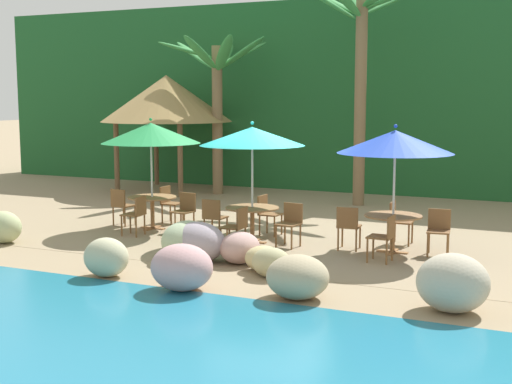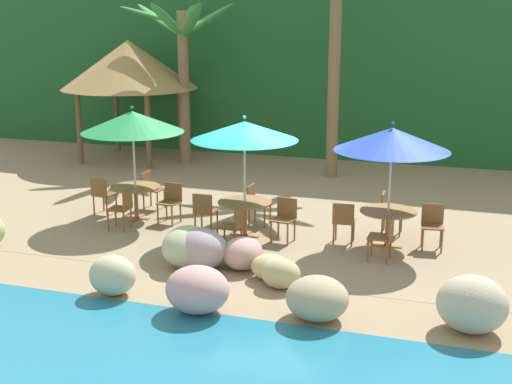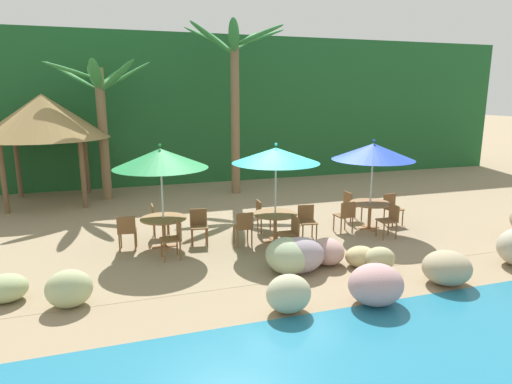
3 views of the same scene
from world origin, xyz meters
name	(u,v)px [view 1 (image 1 of 3)]	position (x,y,z in m)	size (l,w,h in m)	color
ground_plane	(274,241)	(0.00, 0.00, 0.00)	(120.00, 120.00, 0.00)	#937F60
terrace_deck	(274,241)	(0.00, 0.00, 0.00)	(18.00, 5.20, 0.01)	#937F60
foliage_backdrop	(384,96)	(0.00, 9.00, 3.00)	(28.00, 2.40, 6.00)	#1E5628
rock_seawall	(262,256)	(0.96, -2.77, 0.36)	(14.65, 3.07, 0.88)	#B7AD94
umbrella_green	(151,133)	(-3.06, 0.15, 2.18)	(2.23, 2.23, 2.52)	silver
dining_table_green	(152,202)	(-3.06, 0.15, 0.61)	(1.10, 1.10, 0.74)	olive
chair_green_seaward	(185,209)	(-2.21, 0.14, 0.51)	(0.47, 0.47, 0.87)	brown
chair_green_inland	(169,201)	(-3.13, 1.00, 0.51)	(0.44, 0.43, 0.87)	brown
chair_green_left	(121,204)	(-3.92, 0.16, 0.51)	(0.47, 0.47, 0.87)	brown
chair_green_right	(137,212)	(-2.92, -0.69, 0.51)	(0.45, 0.44, 0.87)	brown
umbrella_teal	(252,136)	(-0.36, -0.29, 2.19)	(2.15, 2.15, 2.50)	silver
dining_table_teal	(252,213)	(-0.36, -0.29, 0.61)	(1.10, 1.10, 0.74)	olive
chair_teal_seaward	(291,221)	(0.50, -0.32, 0.51)	(0.47, 0.48, 0.87)	brown
chair_teal_inland	(267,212)	(-0.40, 0.56, 0.51)	(0.45, 0.44, 0.87)	brown
chair_teal_left	(214,216)	(-1.21, -0.38, 0.51)	(0.42, 0.43, 0.87)	brown
chair_teal_right	(237,225)	(-0.29, -1.14, 0.51)	(0.44, 0.43, 0.87)	brown
umbrella_blue	(395,142)	(2.51, -0.05, 2.14)	(2.20, 2.20, 2.47)	silver
dining_table_blue	(393,221)	(2.51, -0.05, 0.61)	(1.10, 1.10, 0.74)	olive
chair_blue_seaward	(439,228)	(3.34, 0.14, 0.51)	(0.47, 0.47, 0.87)	brown
chair_blue_inland	(398,219)	(2.40, 0.80, 0.51)	(0.43, 0.43, 0.87)	brown
chair_blue_left	(348,225)	(1.67, -0.21, 0.51)	(0.45, 0.46, 0.87)	brown
chair_blue_right	(385,235)	(2.56, -0.90, 0.51)	(0.44, 0.44, 0.87)	brown
palm_tree_nearest	(217,84)	(-4.39, 5.92, 3.36)	(3.45, 3.48, 4.76)	brown
palm_tree_second	(361,51)	(0.21, 5.52, 4.20)	(3.62, 3.51, 6.04)	brown
palapa_hut	(167,99)	(-6.23, 6.00, 2.91)	(4.17, 4.17, 3.66)	brown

